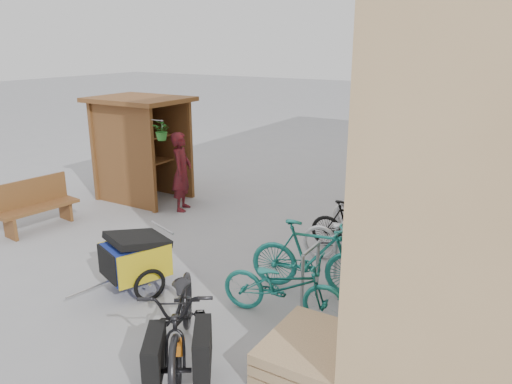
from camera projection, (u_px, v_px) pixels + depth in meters
The scene contains 17 objects.
ground at pixel (184, 267), 8.32m from camera, with size 80.00×80.00×0.00m, color gray.
kiosk at pixel (138, 134), 11.51m from camera, with size 2.49×1.65×2.40m.
bike_rack at pixel (367, 220), 9.00m from camera, with size 0.05×5.35×0.86m.
pallet_stack at pixel (313, 356), 5.63m from camera, with size 1.00×1.20×0.40m.
bench at pixel (35, 204), 9.91m from camera, with size 0.66×1.63×1.00m.
shopping_carts at pixel (455, 171), 12.29m from camera, with size 0.53×1.79×0.95m.
child_trailer at pixel (135, 257), 7.46m from camera, with size 1.05×1.60×0.93m.
cargo_bike at pixel (182, 318), 5.73m from camera, with size 1.86×2.24×1.15m.
person_kiosk at pixel (182, 172), 10.92m from camera, with size 0.64×0.42×1.75m, color maroon.
bike_0 at pixel (283, 286), 6.71m from camera, with size 0.61×1.74×0.91m, color #1E7A73.
bike_1 at pixel (311, 257), 7.37m from camera, with size 0.52×1.84×1.11m, color #1E7A73.
bike_2 at pixel (355, 238), 8.32m from camera, with size 0.62×1.79×0.94m, color silver.
bike_3 at pixel (352, 227), 8.86m from camera, with size 0.43×1.51×0.91m, color black.
bike_4 at pixel (373, 215), 9.45m from camera, with size 0.59×1.70×0.89m, color silver.
bike_5 at pixel (384, 209), 9.49m from camera, with size 0.52×1.84×1.11m, color silver.
bike_6 at pixel (403, 200), 10.39m from camera, with size 0.59×1.69×0.89m, color silver.
bike_7 at pixel (392, 191), 10.64m from camera, with size 0.51×1.81×1.08m, color maroon.
Camera 1 is at (4.95, -5.88, 3.62)m, focal length 35.00 mm.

